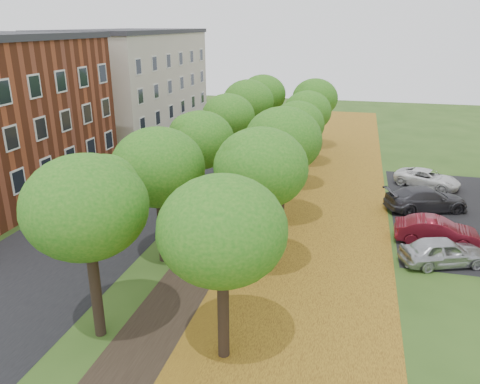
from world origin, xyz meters
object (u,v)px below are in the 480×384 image
Objects in this scene: bench at (226,250)px; car_white at (427,178)px; car_red at (437,231)px; car_silver at (444,251)px; car_grey at (426,199)px.

bench is 17.72m from car_white.
car_silver is at bearing -178.67° from car_red.
bench is 13.76m from car_grey.
car_white is (0.65, 11.98, -0.08)m from car_silver.
car_silver is at bearing -160.51° from car_white.
car_white is at bearing -40.82° from bench.
car_grey is (10.25, 9.18, 0.24)m from bench.
car_white reaches higher than bench.
car_grey is at bearing 1.33° from car_red.
car_silver is 7.19m from car_grey.
car_silver is at bearing -81.87° from bench.
car_grey is (0.00, 4.78, 0.04)m from car_red.
car_grey is at bearing -165.11° from car_white.
car_red is (0.00, 2.41, -0.00)m from car_silver.
car_grey reaches higher than car_silver.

